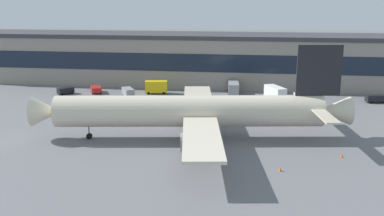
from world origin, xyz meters
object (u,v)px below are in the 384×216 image
at_px(belt_loader, 379,98).
at_px(stair_truck, 157,87).
at_px(fuel_truck, 233,87).
at_px(follow_me_car, 65,90).
at_px(traffic_cone_0, 342,156).
at_px(airliner, 194,111).
at_px(catering_truck, 275,94).
at_px(pushback_tractor, 96,89).
at_px(traffic_cone_1, 280,169).
at_px(crew_van, 128,92).

bearing_deg(belt_loader, stair_truck, 177.32).
height_order(stair_truck, fuel_truck, stair_truck).
bearing_deg(follow_me_car, fuel_truck, 8.40).
bearing_deg(belt_loader, traffic_cone_0, -111.47).
relative_size(follow_me_car, fuel_truck, 0.54).
bearing_deg(airliner, catering_truck, 63.32).
bearing_deg(pushback_tractor, airliner, -48.59).
bearing_deg(pushback_tractor, belt_loader, -1.05).
distance_m(catering_truck, fuel_truck, 13.76).
distance_m(stair_truck, belt_loader, 58.33).
relative_size(airliner, traffic_cone_1, 91.31).
height_order(catering_truck, crew_van, catering_truck).
xyz_separation_m(follow_me_car, pushback_tractor, (7.68, 3.13, -0.04)).
height_order(pushback_tractor, traffic_cone_0, pushback_tractor).
bearing_deg(traffic_cone_0, belt_loader, 68.53).
height_order(airliner, crew_van, airliner).
relative_size(follow_me_car, crew_van, 0.83).
bearing_deg(stair_truck, traffic_cone_0, -47.26).
xyz_separation_m(airliner, crew_van, (-22.21, 32.58, -3.92)).
bearing_deg(stair_truck, catering_truck, -10.83).
relative_size(airliner, catering_truck, 7.83).
bearing_deg(airliner, crew_van, 124.28).
bearing_deg(catering_truck, stair_truck, 169.17).
bearing_deg(stair_truck, pushback_tractor, -175.49).
relative_size(catering_truck, fuel_truck, 0.89).
height_order(follow_me_car, pushback_tractor, follow_me_car).
height_order(airliner, fuel_truck, airliner).
distance_m(catering_truck, traffic_cone_0, 40.14).
height_order(airliner, stair_truck, airliner).
bearing_deg(catering_truck, crew_van, 179.73).
height_order(pushback_tractor, traffic_cone_1, pushback_tractor).
xyz_separation_m(belt_loader, crew_van, (-64.75, -3.22, 0.31)).
relative_size(follow_me_car, stair_truck, 0.73).
distance_m(belt_loader, catering_truck, 26.50).
bearing_deg(crew_van, stair_truck, 42.49).
relative_size(traffic_cone_0, traffic_cone_1, 0.89).
bearing_deg(traffic_cone_1, airliner, 137.45).
relative_size(stair_truck, crew_van, 1.13).
bearing_deg(traffic_cone_0, fuel_truck, 113.40).
height_order(traffic_cone_0, traffic_cone_1, traffic_cone_1).
bearing_deg(traffic_cone_1, belt_loader, 61.49).
relative_size(follow_me_car, belt_loader, 0.69).
xyz_separation_m(pushback_tractor, traffic_cone_0, (58.68, -43.70, -0.76)).
height_order(stair_truck, catering_truck, catering_truck).
xyz_separation_m(follow_me_car, stair_truck, (24.73, 4.47, 0.89)).
bearing_deg(stair_truck, crew_van, -137.51).
relative_size(stair_truck, pushback_tractor, 1.16).
xyz_separation_m(catering_truck, traffic_cone_0, (9.61, -38.92, -2.00)).
relative_size(pushback_tractor, traffic_cone_0, 9.42).
bearing_deg(follow_me_car, catering_truck, -1.66).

